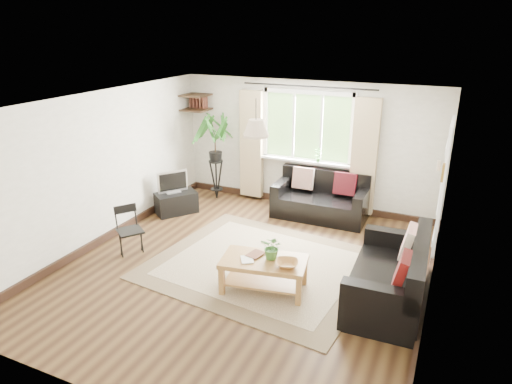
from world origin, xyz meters
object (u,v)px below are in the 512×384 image
at_px(sofa_right, 388,272).
at_px(tv_stand, 176,203).
at_px(palm_stand, 216,157).
at_px(sofa_back, 321,197).
at_px(coffee_table, 264,275).
at_px(folding_chair, 130,232).

height_order(sofa_right, tv_stand, sofa_right).
height_order(tv_stand, palm_stand, palm_stand).
xyz_separation_m(sofa_back, coffee_table, (0.04, -2.68, -0.17)).
relative_size(sofa_right, folding_chair, 2.32).
bearing_deg(sofa_right, sofa_back, -146.99).
relative_size(coffee_table, palm_stand, 0.65).
bearing_deg(palm_stand, tv_stand, -107.21).
distance_m(sofa_back, folding_chair, 3.41).
height_order(coffee_table, folding_chair, folding_chair).
height_order(coffee_table, tv_stand, coffee_table).
relative_size(tv_stand, folding_chair, 0.98).
bearing_deg(palm_stand, sofa_right, -31.86).
distance_m(sofa_back, coffee_table, 2.68).
relative_size(tv_stand, palm_stand, 0.43).
bearing_deg(coffee_table, tv_stand, 145.28).
xyz_separation_m(tv_stand, folding_chair, (0.29, -1.67, 0.18)).
relative_size(sofa_back, sofa_right, 0.96).
height_order(sofa_back, folding_chair, sofa_back).
height_order(tv_stand, folding_chair, folding_chair).
height_order(sofa_back, palm_stand, palm_stand).
xyz_separation_m(sofa_right, coffee_table, (-1.53, -0.42, -0.18)).
height_order(sofa_right, folding_chair, sofa_right).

